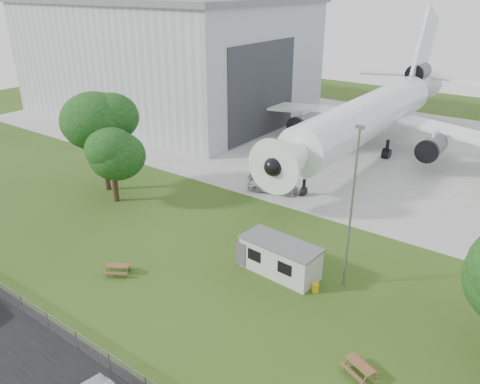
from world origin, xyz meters
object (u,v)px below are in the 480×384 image
Objects in this scene: airliner at (372,113)px; picnic_east at (359,374)px; site_cabin at (280,258)px; hangar at (168,56)px; picnic_west at (119,274)px.

airliner is 40.32m from picnic_east.
site_cabin is 11.02m from picnic_east.
hangar is 23.89× the size of picnic_east.
picnic_west is at bearing -50.69° from hangar.
picnic_west is at bearing -96.37° from airliner.
hangar is at bearing 143.06° from site_cabin.
hangar is at bearing 179.78° from airliner.
airliner is at bearing 100.14° from site_cabin.
picnic_west is (-4.30, -38.53, -5.27)m from airliner.
picnic_east is (50.61, -37.33, -9.41)m from hangar.
picnic_west is 1.00× the size of picnic_east.
airliner is (35.97, -0.14, -4.14)m from hangar.
picnic_west is at bearing -152.89° from picnic_east.
hangar reaches higher than picnic_west.
picnic_east is at bearing -28.30° from picnic_west.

